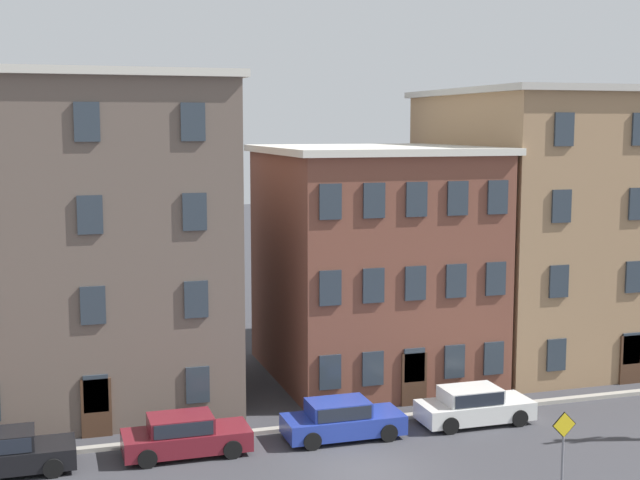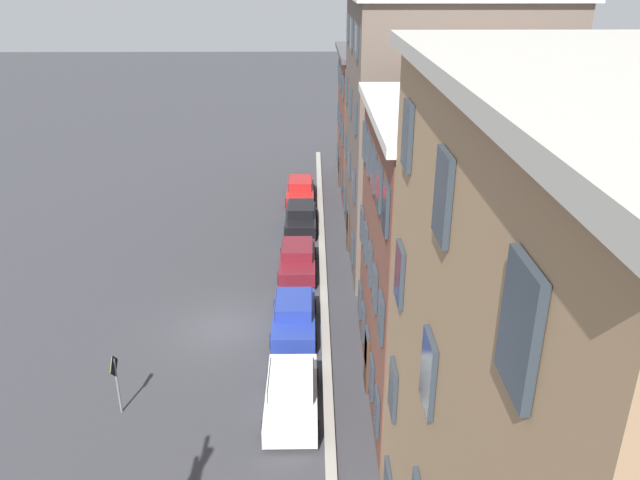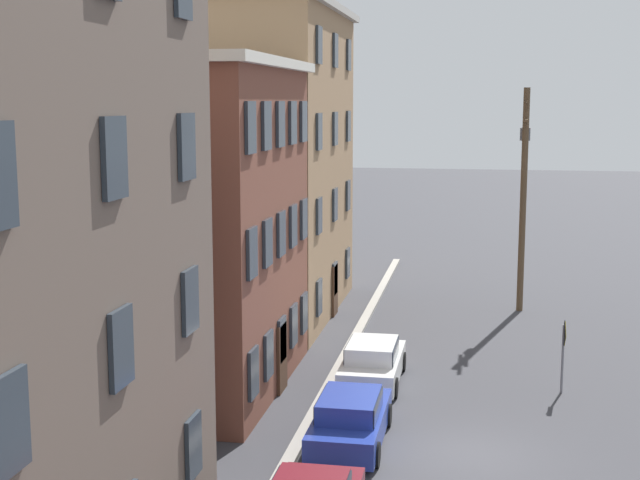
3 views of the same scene
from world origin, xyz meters
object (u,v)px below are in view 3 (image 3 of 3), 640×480
at_px(car_blue, 350,418).
at_px(car_white, 372,361).
at_px(utility_pole, 524,187).
at_px(caution_sign, 564,345).

bearing_deg(car_blue, car_white, 0.46).
distance_m(car_white, utility_pole, 13.41).
relative_size(car_white, caution_sign, 1.86).
xyz_separation_m(car_white, caution_sign, (0.10, -6.06, 0.81)).
height_order(car_white, utility_pole, utility_pole).
bearing_deg(car_blue, caution_sign, -47.71).
xyz_separation_m(caution_sign, utility_pole, (11.33, 0.87, 3.91)).
xyz_separation_m(car_blue, caution_sign, (5.47, -6.02, 0.81)).
bearing_deg(utility_pole, car_blue, 162.98).
relative_size(car_blue, caution_sign, 1.86).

